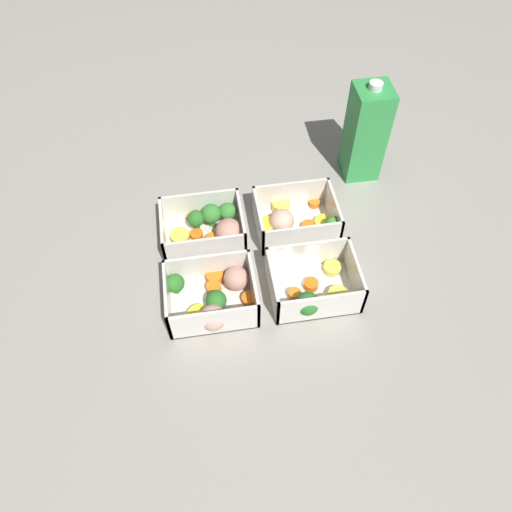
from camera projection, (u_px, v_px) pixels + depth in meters
The scene contains 6 objects.
ground_plane at pixel (256, 263), 0.87m from camera, with size 4.00×4.00×0.00m, color gray.
container_near_left at pixel (213, 296), 0.80m from camera, with size 0.15×0.13×0.06m.
container_near_right at pixel (314, 288), 0.81m from camera, with size 0.14×0.12×0.06m.
container_far_left at pixel (210, 228), 0.88m from camera, with size 0.15×0.12×0.06m.
container_far_right at pixel (295, 220), 0.90m from camera, with size 0.15×0.12×0.06m.
juice_carton at pixel (366, 133), 0.93m from camera, with size 0.07×0.07×0.20m.
Camera 1 is at (-0.08, -0.50, 0.70)m, focal length 35.00 mm.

